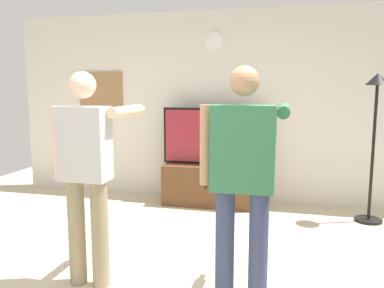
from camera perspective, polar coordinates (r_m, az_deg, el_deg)
back_wall at (r=5.65m, az=4.66°, el=5.47°), size 6.40×0.10×2.70m
tv_stand at (r=5.49m, az=2.58°, el=-5.91°), size 1.26×0.57×0.56m
television at (r=5.41m, az=2.73°, el=1.13°), size 1.34×0.07×0.79m
wall_clock at (r=5.64m, az=3.31°, el=14.77°), size 0.27×0.03×0.27m
framed_picture at (r=6.19m, az=-13.18°, el=7.62°), size 0.71×0.04×0.57m
floor_lamp at (r=5.08m, az=25.26°, el=3.64°), size 0.32×0.32×1.79m
person_standing_nearer_lamp at (r=3.24m, az=-15.17°, el=-3.37°), size 0.56×0.78×1.75m
person_standing_nearer_couch at (r=2.81m, az=7.48°, el=-4.25°), size 0.63×0.78×1.77m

